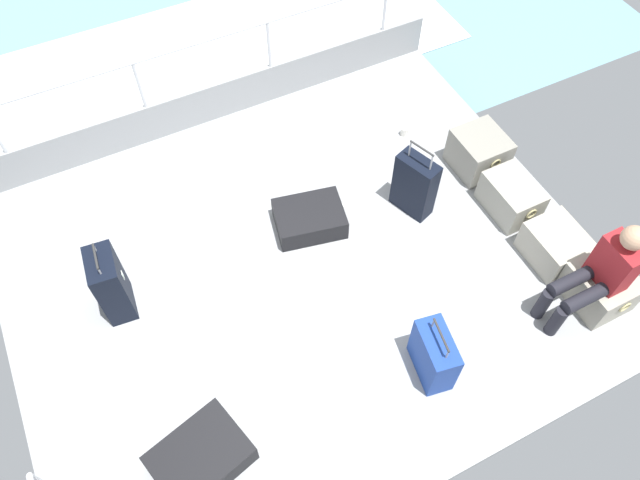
# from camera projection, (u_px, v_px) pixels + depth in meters

# --- Properties ---
(ground_plane) EXTENTS (4.40, 5.20, 0.06)m
(ground_plane) POSITION_uv_depth(u_px,v_px,m) (301.00, 268.00, 5.68)
(ground_plane) COLOR #939699
(gunwale_port) EXTENTS (0.06, 5.20, 0.45)m
(gunwale_port) POSITION_uv_depth(u_px,v_px,m) (213.00, 102.00, 6.56)
(gunwale_port) COLOR #939699
(gunwale_port) RESTS_ON ground_plane
(railing_port) EXTENTS (0.04, 4.20, 1.02)m
(railing_port) POSITION_uv_depth(u_px,v_px,m) (205.00, 60.00, 6.10)
(railing_port) COLOR silver
(railing_port) RESTS_ON ground_plane
(sea_wake) EXTENTS (12.00, 12.00, 0.01)m
(sea_wake) POSITION_uv_depth(u_px,v_px,m) (179.00, 65.00, 7.75)
(sea_wake) COLOR #6B99A8
(sea_wake) RESTS_ON ground_plane
(cargo_crate_0) EXTENTS (0.53, 0.47, 0.41)m
(cargo_crate_0) POSITION_uv_depth(u_px,v_px,m) (479.00, 152.00, 6.18)
(cargo_crate_0) COLOR gray
(cargo_crate_0) RESTS_ON ground_plane
(cargo_crate_1) EXTENTS (0.59, 0.39, 0.36)m
(cargo_crate_1) POSITION_uv_depth(u_px,v_px,m) (511.00, 197.00, 5.88)
(cargo_crate_1) COLOR gray
(cargo_crate_1) RESTS_ON ground_plane
(cargo_crate_2) EXTENTS (0.56, 0.44, 0.35)m
(cargo_crate_2) POSITION_uv_depth(u_px,v_px,m) (555.00, 246.00, 5.57)
(cargo_crate_2) COLOR #9E9989
(cargo_crate_2) RESTS_ON ground_plane
(cargo_crate_3) EXTENTS (0.56, 0.47, 0.37)m
(cargo_crate_3) POSITION_uv_depth(u_px,v_px,m) (600.00, 287.00, 5.31)
(cargo_crate_3) COLOR #9E9989
(cargo_crate_3) RESTS_ON ground_plane
(passenger_seated) EXTENTS (0.34, 0.66, 1.07)m
(passenger_seated) POSITION_uv_depth(u_px,v_px,m) (600.00, 273.00, 4.96)
(passenger_seated) COLOR maroon
(passenger_seated) RESTS_ON ground_plane
(suitcase_0) EXTENTS (0.48, 0.30, 0.64)m
(suitcase_0) POSITION_uv_depth(u_px,v_px,m) (434.00, 355.00, 4.87)
(suitcase_0) COLOR navy
(suitcase_0) RESTS_ON ground_plane
(suitcase_1) EXTENTS (0.44, 0.32, 0.85)m
(suitcase_1) POSITION_uv_depth(u_px,v_px,m) (415.00, 185.00, 5.77)
(suitcase_1) COLOR black
(suitcase_1) RESTS_ON ground_plane
(suitcase_2) EXTENTS (0.60, 0.73, 0.23)m
(suitcase_2) POSITION_uv_depth(u_px,v_px,m) (310.00, 219.00, 5.82)
(suitcase_2) COLOR black
(suitcase_2) RESTS_ON ground_plane
(suitcase_3) EXTENTS (0.41, 0.27, 0.80)m
(suitcase_3) POSITION_uv_depth(u_px,v_px,m) (111.00, 284.00, 5.13)
(suitcase_3) COLOR black
(suitcase_3) RESTS_ON ground_plane
(suitcase_4) EXTENTS (0.68, 0.80, 0.24)m
(suitcase_4) POSITION_uv_depth(u_px,v_px,m) (201.00, 458.00, 4.56)
(suitcase_4) COLOR black
(suitcase_4) RESTS_ON ground_plane
(paper_cup) EXTENTS (0.08, 0.08, 0.10)m
(paper_cup) POSITION_uv_depth(u_px,v_px,m) (404.00, 131.00, 6.55)
(paper_cup) COLOR white
(paper_cup) RESTS_ON ground_plane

